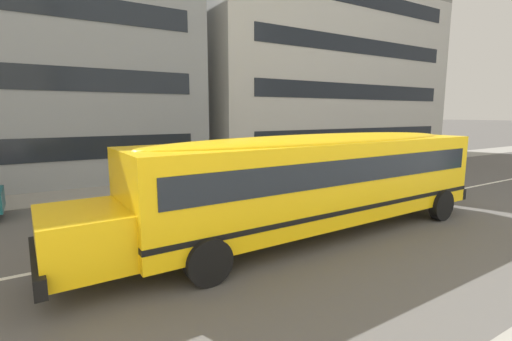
% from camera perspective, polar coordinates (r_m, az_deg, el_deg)
% --- Properties ---
extents(ground_plane, '(400.00, 400.00, 0.00)m').
position_cam_1_polar(ground_plane, '(10.76, -6.84, -10.44)').
color(ground_plane, '#54514F').
extents(sidewalk_far, '(120.00, 3.00, 0.01)m').
position_cam_1_polar(sidewalk_far, '(18.30, -17.84, -2.68)').
color(sidewalk_far, gray).
rests_on(sidewalk_far, ground_plane).
extents(lane_centreline, '(110.00, 0.16, 0.01)m').
position_cam_1_polar(lane_centreline, '(10.76, -6.84, -10.43)').
color(lane_centreline, silver).
rests_on(lane_centreline, ground_plane).
extents(school_bus, '(13.30, 3.16, 2.96)m').
position_cam_1_polar(school_bus, '(10.73, 9.14, -0.83)').
color(school_bus, yellow).
rests_on(school_bus, ground_plane).
extents(parked_car_maroon_by_entrance, '(3.96, 2.00, 1.64)m').
position_cam_1_polar(parked_car_maroon_by_entrance, '(24.90, 21.20, 2.09)').
color(parked_car_maroon_by_entrance, maroon).
rests_on(parked_car_maroon_by_entrance, ground_plane).
extents(apartment_block_far_centre, '(14.14, 11.98, 13.30)m').
position_cam_1_polar(apartment_block_far_centre, '(25.15, -29.06, 14.92)').
color(apartment_block_far_centre, gray).
rests_on(apartment_block_far_centre, ground_plane).
extents(apartment_block_far_right, '(21.49, 9.24, 13.30)m').
position_cam_1_polar(apartment_block_far_right, '(31.49, 9.69, 14.47)').
color(apartment_block_far_right, '#B7B7B2').
rests_on(apartment_block_far_right, ground_plane).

